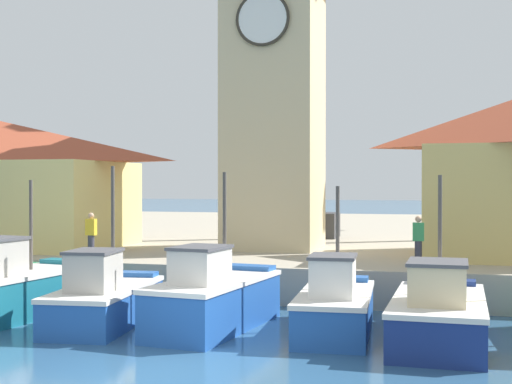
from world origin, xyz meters
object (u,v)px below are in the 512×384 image
fishing_boat_center (335,306)px  dock_worker_along_quay (91,235)px  dock_worker_near_tower (418,241)px  port_crane_far (316,80)px  fishing_boat_mid_left (214,299)px  fishing_boat_left_inner (104,299)px  fishing_boat_mid_right (439,314)px  clock_tower (274,71)px  fishing_boat_left_outer (14,289)px

fishing_boat_center → dock_worker_along_quay: fishing_boat_center is taller
dock_worker_near_tower → dock_worker_along_quay: (-10.86, -0.40, 0.00)m
port_crane_far → dock_worker_near_tower: 14.59m
fishing_boat_mid_left → port_crane_far: port_crane_far is taller
fishing_boat_mid_left → dock_worker_near_tower: bearing=44.0°
fishing_boat_left_inner → dock_worker_along_quay: bearing=121.4°
fishing_boat_mid_right → port_crane_far: 19.53m
port_crane_far → dock_worker_near_tower: size_ratio=12.33×
clock_tower → port_crane_far: (0.60, 6.30, 0.52)m
fishing_boat_left_outer → fishing_boat_mid_left: 5.95m
fishing_boat_mid_right → clock_tower: (-6.50, 10.44, 7.62)m
fishing_boat_mid_left → dock_worker_near_tower: 7.07m
clock_tower → fishing_boat_mid_left: bearing=-85.3°
port_crane_far → dock_worker_along_quay: (-5.60, -12.19, -6.81)m
fishing_boat_left_outer → dock_worker_near_tower: 12.01m
fishing_boat_left_inner → fishing_boat_mid_left: size_ratio=0.97×
fishing_boat_left_inner → dock_worker_near_tower: (8.02, 5.06, 1.33)m
fishing_boat_left_inner → fishing_boat_mid_left: fishing_boat_left_inner is taller
fishing_boat_center → fishing_boat_mid_right: fishing_boat_mid_right is taller
dock_worker_near_tower → fishing_boat_center: bearing=-112.6°
fishing_boat_mid_left → port_crane_far: (-0.25, 16.62, 8.03)m
port_crane_far → fishing_boat_left_outer: bearing=-109.0°
fishing_boat_left_outer → dock_worker_along_quay: (0.10, 4.35, 1.22)m
fishing_boat_left_inner → clock_tower: bearing=78.4°
dock_worker_along_quay → fishing_boat_mid_left: bearing=-37.1°
fishing_boat_left_outer → clock_tower: clock_tower is taller
fishing_boat_mid_right → dock_worker_near_tower: (-0.64, 4.95, 1.33)m
fishing_boat_mid_left → fishing_boat_mid_right: size_ratio=0.97×
fishing_boat_left_inner → fishing_boat_center: size_ratio=1.05×
fishing_boat_left_outer → port_crane_far: (5.70, 16.54, 8.02)m
fishing_boat_left_outer → port_crane_far: size_ratio=0.27×
port_crane_far → clock_tower: bearing=-95.4°
fishing_boat_mid_right → fishing_boat_left_inner: bearing=-179.3°
fishing_boat_center → fishing_boat_mid_left: bearing=-174.6°
fishing_boat_mid_right → dock_worker_along_quay: 12.45m
dock_worker_along_quay → port_crane_far: bearing=65.3°
clock_tower → dock_worker_near_tower: size_ratio=9.37×
fishing_boat_mid_left → fishing_boat_mid_right: (5.66, -0.12, -0.10)m
fishing_boat_center → fishing_boat_mid_right: 2.56m
fishing_boat_mid_right → dock_worker_near_tower: fishing_boat_mid_right is taller
fishing_boat_mid_right → fishing_boat_mid_left: bearing=178.8°
fishing_boat_mid_right → port_crane_far: port_crane_far is taller
fishing_boat_left_inner → port_crane_far: size_ratio=0.25×
fishing_boat_left_inner → clock_tower: 13.19m
fishing_boat_left_inner → port_crane_far: 18.91m
port_crane_far → dock_worker_near_tower: port_crane_far is taller
clock_tower → dock_worker_near_tower: 10.20m
dock_worker_near_tower → dock_worker_along_quay: size_ratio=1.00×
clock_tower → dock_worker_along_quay: bearing=-130.4°
fishing_boat_left_outer → port_crane_far: port_crane_far is taller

